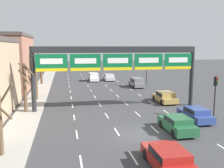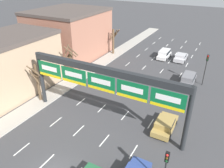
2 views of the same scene
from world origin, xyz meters
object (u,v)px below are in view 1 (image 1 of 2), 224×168
object	(u,v)px
tree_bare_third	(0,121)
suv_grey	(137,82)
car_gold	(165,97)
tree_bare_closest	(41,68)
tree_bare_furthest	(25,84)
suv_white	(93,77)
car_red	(168,157)
car_blue	(196,114)
car_silver	(109,77)
traffic_light_near_gantry	(147,67)
tree_bare_second	(36,76)
sign_gantry	(117,59)
traffic_light_mid_block	(215,88)
car_green	(177,123)

from	to	relation	value
tree_bare_third	suv_grey	bearing A→B (deg)	57.00
car_gold	tree_bare_closest	size ratio (longest dim) A/B	0.84
car_gold	tree_bare_furthest	xyz separation A→B (m)	(-16.47, -2.11, 2.35)
suv_white	tree_bare_third	size ratio (longest dim) A/B	0.96
tree_bare_closest	tree_bare_third	size ratio (longest dim) A/B	1.13
car_red	car_blue	size ratio (longest dim) A/B	1.04
car_silver	suv_white	size ratio (longest dim) A/B	0.94
tree_bare_third	tree_bare_furthest	xyz separation A→B (m)	(0.04, 10.80, 0.73)
suv_grey	tree_bare_third	world-z (taller)	tree_bare_third
traffic_light_near_gantry	tree_bare_second	bearing A→B (deg)	-154.15
tree_bare_second	tree_bare_furthest	xyz separation A→B (m)	(-0.34, -6.61, -0.16)
sign_gantry	tree_bare_third	size ratio (longest dim) A/B	4.10
car_blue	traffic_light_mid_block	distance (m)	3.29
suv_white	tree_bare_closest	size ratio (longest dim) A/B	0.85
car_blue	tree_bare_third	size ratio (longest dim) A/B	0.92
sign_gantry	car_red	xyz separation A→B (m)	(-0.06, -14.32, -4.97)
car_gold	suv_white	bearing A→B (deg)	106.72
tree_bare_second	tree_bare_third	world-z (taller)	tree_bare_second
traffic_light_mid_block	tree_bare_furthest	xyz separation A→B (m)	(-18.50, 5.38, 0.13)
sign_gantry	traffic_light_near_gantry	xyz separation A→B (m)	(8.67, 15.42, -2.18)
car_blue	tree_bare_third	bearing A→B (deg)	-163.35
suv_grey	tree_bare_closest	distance (m)	18.02
car_blue	suv_white	xyz separation A→B (m)	(-6.24, 29.80, 0.23)
car_blue	tree_bare_third	distance (m)	17.01
tree_bare_closest	tree_bare_third	world-z (taller)	tree_bare_closest
car_blue	traffic_light_near_gantry	xyz separation A→B (m)	(2.32, 21.36, 2.77)
suv_grey	tree_bare_furthest	xyz separation A→B (m)	(-16.47, -14.63, 2.20)
suv_grey	suv_white	xyz separation A→B (m)	(-6.53, 9.22, 0.03)
suv_grey	car_green	bearing A→B (deg)	-98.36
car_gold	tree_bare_second	xyz separation A→B (m)	(-16.13, 4.49, 2.52)
traffic_light_near_gantry	tree_bare_third	bearing A→B (deg)	-125.27
traffic_light_near_gantry	car_silver	bearing A→B (deg)	121.60
car_red	car_blue	bearing A→B (deg)	52.56
traffic_light_near_gantry	traffic_light_mid_block	size ratio (longest dim) A/B	1.18
sign_gantry	tree_bare_third	xyz separation A→B (m)	(-9.87, -10.79, -3.27)
car_green	tree_bare_third	distance (m)	13.40
traffic_light_near_gantry	tree_bare_third	distance (m)	32.12
car_blue	car_red	bearing A→B (deg)	-127.44
car_gold	tree_bare_closest	distance (m)	25.45
car_silver	car_gold	xyz separation A→B (m)	(3.27, -21.89, 0.01)
suv_grey	tree_bare_furthest	bearing A→B (deg)	-138.40
sign_gantry	tree_bare_closest	bearing A→B (deg)	115.16
suv_grey	car_red	bearing A→B (deg)	-103.04
car_green	car_silver	size ratio (longest dim) A/B	1.01
sign_gantry	car_red	distance (m)	15.15
sign_gantry	car_silver	distance (m)	24.75
sign_gantry	traffic_light_near_gantry	bearing A→B (deg)	60.66
tree_bare_second	traffic_light_mid_block	bearing A→B (deg)	-33.43
tree_bare_second	tree_bare_third	xyz separation A→B (m)	(-0.38, -17.41, -0.89)
car_gold	traffic_light_mid_block	world-z (taller)	traffic_light_mid_block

